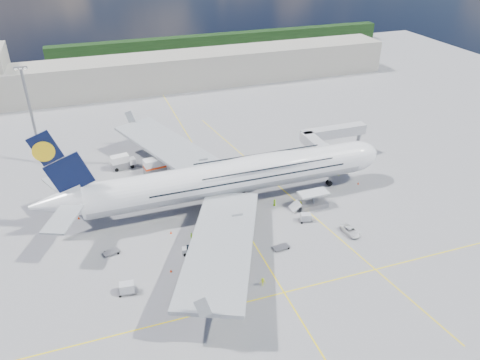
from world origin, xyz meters
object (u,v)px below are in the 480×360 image
object	(u,v)px
crew_nose	(339,173)
light_mast	(32,116)
cone_wing_left_inner	(190,181)
airliner	(231,177)
dolly_nose_near	(306,217)
jet_bridge	(327,139)
cone_wing_right_inner	(171,232)
cone_nose	(358,183)
dolly_back	(111,252)
baggage_tug	(189,250)
dolly_row_c	(209,236)
cone_wing_left_outer	(128,180)
cargo_loader	(312,202)
catering_truck_outer	(123,162)
dolly_nose_far	(281,247)
crew_tug	(263,282)
crew_van	(275,203)
cone_tail	(79,218)
crew_wing	(191,236)
dolly_row_a	(127,288)
cone_wing_right_outer	(171,271)
dolly_row_b	(203,254)
catering_truck_inner	(158,167)
service_van	(350,231)

from	to	relation	value
crew_nose	light_mast	bearing A→B (deg)	125.58
light_mast	cone_wing_left_inner	size ratio (longest dim) A/B	40.62
airliner	dolly_nose_near	xyz separation A→B (m)	(12.76, -11.78, -5.88)
jet_bridge	cone_wing_right_inner	world-z (taller)	jet_bridge
airliner	cone_nose	world-z (taller)	airliner
dolly_back	baggage_tug	bearing A→B (deg)	-35.53
dolly_row_c	cone_wing_left_outer	world-z (taller)	cone_wing_left_outer
cargo_loader	catering_truck_outer	size ratio (longest dim) A/B	1.35
dolly_nose_far	catering_truck_outer	xyz separation A→B (m)	(-24.79, 43.77, 1.33)
cone_wing_left_inner	dolly_back	bearing A→B (deg)	-133.60
dolly_nose_far	crew_tug	world-z (taller)	crew_tug
crew_van	dolly_nose_far	bearing A→B (deg)	118.51
cone_wing_right_inner	cone_tail	distance (m)	21.03
crew_wing	cone_wing_left_inner	world-z (taller)	crew_wing
cargo_loader	dolly_row_a	bearing A→B (deg)	-161.49
jet_bridge	cone_wing_right_outer	distance (m)	55.78
dolly_row_a	dolly_row_c	size ratio (longest dim) A/B	0.99
dolly_row_b	cone_tail	xyz separation A→B (m)	(-21.87, 20.51, -0.00)
crew_nose	cone_wing_right_inner	world-z (taller)	crew_nose
baggage_tug	light_mast	bearing A→B (deg)	131.71
dolly_nose_far	catering_truck_inner	size ratio (longest dim) A/B	0.45
jet_bridge	cone_wing_right_outer	xyz separation A→B (m)	(-47.04, -29.24, -6.58)
crew_nose	crew_tug	distance (m)	44.54
dolly_row_a	cargo_loader	bearing A→B (deg)	24.89
dolly_row_a	cone_wing_left_outer	xyz separation A→B (m)	(5.19, 39.32, -0.88)
dolly_nose_near	cone_wing_left_inner	bearing A→B (deg)	142.13
dolly_nose_far	dolly_nose_near	size ratio (longest dim) A/B	1.07
baggage_tug	service_van	world-z (taller)	baggage_tug
light_mast	dolly_row_a	size ratio (longest dim) A/B	7.35
catering_truck_outer	cone_tail	bearing A→B (deg)	-129.19
crew_tug	cone_nose	bearing A→B (deg)	49.07
catering_truck_inner	cone_wing_left_outer	world-z (taller)	catering_truck_inner
dolly_nose_near	cone_wing_right_outer	size ratio (longest dim) A/B	5.62
dolly_nose_far	cone_tail	bearing A→B (deg)	139.55
dolly_row_b	baggage_tug	size ratio (longest dim) A/B	1.01
jet_bridge	crew_nose	bearing A→B (deg)	-91.39
light_mast	dolly_row_b	distance (m)	59.98
cargo_loader	cone_wing_left_outer	world-z (taller)	cargo_loader
catering_truck_outer	crew_wing	bearing A→B (deg)	-84.26
dolly_row_a	crew_wing	bearing A→B (deg)	44.71
jet_bridge	cone_nose	xyz separation A→B (m)	(2.15, -12.76, -6.59)
crew_wing	cone_tail	bearing A→B (deg)	85.56
dolly_nose_far	dolly_nose_near	xyz separation A→B (m)	(8.62, 6.87, 0.62)
baggage_tug	cone_wing_right_outer	xyz separation A→B (m)	(-4.45, -4.01, -0.48)
crew_nose	cone_wing_left_inner	bearing A→B (deg)	135.67
catering_truck_outer	cone_nose	distance (m)	58.89
crew_nose	cone_nose	world-z (taller)	crew_nose
jet_bridge	cargo_loader	size ratio (longest dim) A/B	2.20
light_mast	cargo_loader	bearing A→B (deg)	-36.54
airliner	dolly_row_c	size ratio (longest dim) A/B	22.67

